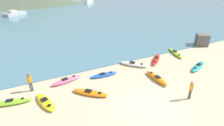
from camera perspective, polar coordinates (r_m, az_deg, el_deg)
ground_plane at (r=13.02m, az=13.01°, el=-13.57°), size 400.00×400.00×0.00m
bay_water at (r=50.75m, az=-19.35°, el=14.85°), size 160.00×70.00×0.06m
kayak_on_sand_0 at (r=13.86m, az=-7.14°, el=-9.61°), size 2.62×2.51×0.33m
kayak_on_sand_1 at (r=22.39m, az=19.95°, el=3.12°), size 1.80×3.42×0.35m
kayak_on_sand_2 at (r=13.72m, az=-20.95°, el=-11.80°), size 1.39×2.73×0.32m
kayak_on_sand_3 at (r=19.87m, az=14.19°, el=1.16°), size 2.86×2.59×0.38m
kayak_on_sand_4 at (r=18.26m, az=7.12°, el=-0.40°), size 2.56×2.71×0.40m
kayak_on_sand_5 at (r=15.82m, az=-14.68°, el=-5.47°), size 2.79×1.26×0.36m
kayak_on_sand_6 at (r=16.24m, az=-2.71°, el=-3.87°), size 2.68×0.78×0.30m
kayak_on_sand_7 at (r=19.75m, az=26.29°, el=-0.98°), size 3.17×1.74×0.36m
kayak_on_sand_8 at (r=16.10m, az=14.32°, el=-4.75°), size 0.75×2.88×0.41m
kayak_on_sand_9 at (r=14.65m, az=-29.85°, el=-11.02°), size 2.68×1.04×0.38m
person_near_foreground at (r=14.10m, az=24.40°, el=-7.69°), size 0.31×0.27×1.55m
person_near_waterline at (r=15.16m, az=-25.24°, el=-5.40°), size 0.32×0.24×1.58m
moored_boat_0 at (r=51.97m, az=-29.24°, el=13.92°), size 5.52×5.14×1.37m
moored_boat_1 at (r=72.51m, az=-12.04°, el=18.95°), size 5.67×2.44×1.24m
moored_boat_2 at (r=72.59m, az=-7.64°, el=19.21°), size 4.13×3.42×1.60m
shoreline_rock at (r=26.85m, az=27.33°, el=6.74°), size 2.05×2.03×1.53m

